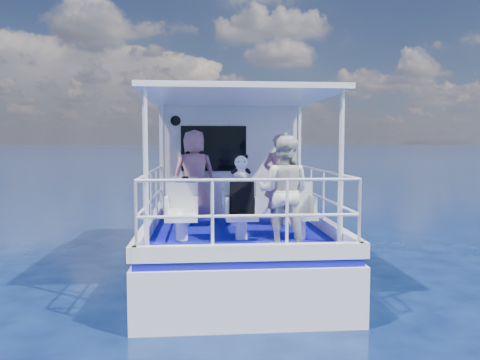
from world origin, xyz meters
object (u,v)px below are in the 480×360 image
(passenger_port_fwd, at_px, (194,174))
(backpack_center, at_px, (242,197))
(passenger_stbd_aft, at_px, (284,192))
(panda, at_px, (241,167))

(passenger_port_fwd, relative_size, backpack_center, 3.29)
(backpack_center, bearing_deg, passenger_stbd_aft, -45.34)
(passenger_port_fwd, height_order, passenger_stbd_aft, passenger_port_fwd)
(passenger_port_fwd, xyz_separation_m, passenger_stbd_aft, (1.29, -2.70, -0.08))
(passenger_port_fwd, xyz_separation_m, backpack_center, (0.74, -2.14, -0.22))
(panda, bearing_deg, backpack_center, -27.61)
(passenger_port_fwd, relative_size, passenger_stbd_aft, 1.10)
(passenger_stbd_aft, relative_size, panda, 4.07)
(passenger_port_fwd, bearing_deg, panda, 95.57)
(passenger_port_fwd, height_order, panda, passenger_port_fwd)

